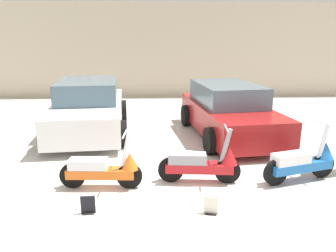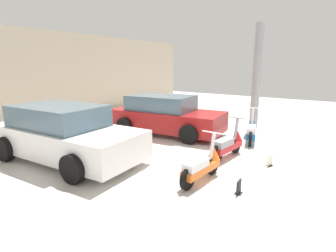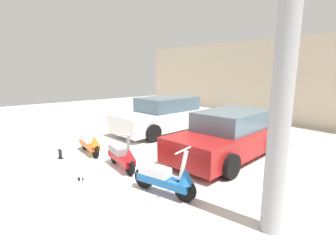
{
  "view_description": "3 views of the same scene",
  "coord_description": "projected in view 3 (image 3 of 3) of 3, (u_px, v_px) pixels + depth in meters",
  "views": [
    {
      "loc": [
        -0.38,
        -4.46,
        2.39
      ],
      "look_at": [
        -0.15,
        2.11,
        0.6
      ],
      "focal_mm": 35.0,
      "sensor_mm": 36.0,
      "label": 1
    },
    {
      "loc": [
        -5.62,
        -1.84,
        2.27
      ],
      "look_at": [
        -0.33,
        2.02,
        0.75
      ],
      "focal_mm": 28.0,
      "sensor_mm": 36.0,
      "label": 2
    },
    {
      "loc": [
        5.82,
        -2.2,
        2.4
      ],
      "look_at": [
        0.26,
        2.17,
        0.85
      ],
      "focal_mm": 28.0,
      "sensor_mm": 36.0,
      "label": 3
    }
  ],
  "objects": [
    {
      "name": "ground_plane",
      "position": [
        91.0,
        171.0,
        6.31
      ],
      "size": [
        28.0,
        28.0,
        0.0
      ],
      "primitive_type": "plane",
      "color": "silver"
    },
    {
      "name": "placard_near_right_scooter",
      "position": [
        80.0,
        175.0,
        5.78
      ],
      "size": [
        0.2,
        0.16,
        0.26
      ],
      "rotation": [
        0.0,
        0.0,
        -0.28
      ],
      "color": "black",
      "rests_on": "ground_plane"
    },
    {
      "name": "wall_back",
      "position": [
        288.0,
        82.0,
        11.36
      ],
      "size": [
        19.6,
        0.12,
        3.72
      ],
      "primitive_type": "cube",
      "color": "beige",
      "rests_on": "ground_plane"
    },
    {
      "name": "car_rear_left",
      "position": [
        164.0,
        115.0,
        10.12
      ],
      "size": [
        2.18,
        4.06,
        1.33
      ],
      "rotation": [
        0.0,
        0.0,
        -1.48
      ],
      "color": "white",
      "rests_on": "ground_plane"
    },
    {
      "name": "scooter_front_left",
      "position": [
        90.0,
        143.0,
        7.49
      ],
      "size": [
        1.35,
        0.49,
        0.94
      ],
      "rotation": [
        0.0,
        0.0,
        -0.05
      ],
      "color": "black",
      "rests_on": "ground_plane"
    },
    {
      "name": "placard_near_left_scooter",
      "position": [
        60.0,
        154.0,
        7.14
      ],
      "size": [
        0.2,
        0.13,
        0.26
      ],
      "rotation": [
        0.0,
        0.0,
        0.07
      ],
      "color": "black",
      "rests_on": "ground_plane"
    },
    {
      "name": "car_rear_center",
      "position": [
        229.0,
        136.0,
        7.15
      ],
      "size": [
        2.2,
        3.96,
        1.28
      ],
      "rotation": [
        0.0,
        0.0,
        -1.44
      ],
      "color": "maroon",
      "rests_on": "ground_plane"
    },
    {
      "name": "scooter_front_right",
      "position": [
        122.0,
        156.0,
        6.33
      ],
      "size": [
        1.39,
        0.5,
        0.97
      ],
      "rotation": [
        0.0,
        0.0,
        -0.09
      ],
      "color": "black",
      "rests_on": "ground_plane"
    },
    {
      "name": "support_column_side",
      "position": [
        281.0,
        109.0,
        3.59
      ],
      "size": [
        0.3,
        0.3,
        3.72
      ],
      "primitive_type": "cylinder",
      "color": "#99999E",
      "rests_on": "ground_plane"
    },
    {
      "name": "scooter_front_center",
      "position": [
        166.0,
        178.0,
        5.01
      ],
      "size": [
        1.38,
        0.67,
        0.99
      ],
      "rotation": [
        0.0,
        0.0,
        0.3
      ],
      "color": "black",
      "rests_on": "ground_plane"
    }
  ]
}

